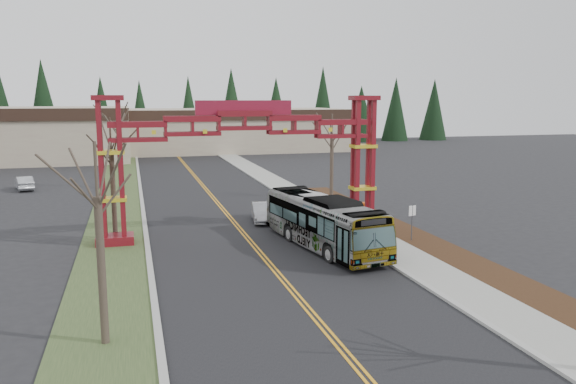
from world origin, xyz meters
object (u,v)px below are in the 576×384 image
object	(u,v)px
gateway_arch	(244,143)
street_sign	(412,216)
retail_building_east	(231,129)
bare_tree_right_far	(332,139)
transit_bus	(323,222)
barrel_north	(365,210)
parked_car_far_a	(24,183)
bare_tree_median_far	(118,126)
silver_sedan	(263,212)
bare_tree_median_near	(97,198)
bare_tree_median_mid	(111,151)
barrel_south	(381,220)
barrel_mid	(359,213)

from	to	relation	value
gateway_arch	street_sign	distance (m)	11.27
retail_building_east	bare_tree_right_far	size ratio (longest dim) A/B	5.12
bare_tree_right_far	transit_bus	bearing A→B (deg)	-111.69
transit_bus	barrel_north	size ratio (longest dim) A/B	10.09
parked_car_far_a	bare_tree_median_far	bearing A→B (deg)	156.00
transit_bus	bare_tree_median_far	distance (m)	29.48
parked_car_far_a	street_sign	xyz separation A→B (m)	(26.43, -28.23, 0.98)
silver_sedan	bare_tree_right_far	bearing A→B (deg)	51.01
gateway_arch	barrel_north	xyz separation A→B (m)	(9.68, 3.40, -5.43)
parked_car_far_a	bare_tree_median_far	size ratio (longest dim) A/B	0.48
transit_bus	bare_tree_median_near	world-z (taller)	bare_tree_median_near
retail_building_east	barrel_north	world-z (taller)	retail_building_east
gateway_arch	silver_sedan	bearing A→B (deg)	62.95
bare_tree_median_mid	barrel_north	world-z (taller)	bare_tree_median_mid
gateway_arch	bare_tree_median_near	world-z (taller)	gateway_arch
silver_sedan	parked_car_far_a	bearing A→B (deg)	141.26
retail_building_east	bare_tree_right_far	bearing A→B (deg)	-90.00
parked_car_far_a	street_sign	world-z (taller)	street_sign
gateway_arch	parked_car_far_a	distance (m)	29.85
bare_tree_median_mid	barrel_south	world-z (taller)	bare_tree_median_mid
parked_car_far_a	bare_tree_median_mid	world-z (taller)	bare_tree_median_mid
bare_tree_median_near	barrel_mid	world-z (taller)	bare_tree_median_near
parked_car_far_a	bare_tree_median_near	world-z (taller)	bare_tree_median_near
bare_tree_right_far	parked_car_far_a	bearing A→B (deg)	155.06
bare_tree_median_mid	bare_tree_median_near	bearing A→B (deg)	-90.00
transit_bus	bare_tree_median_mid	bearing A→B (deg)	146.99
barrel_south	barrel_mid	world-z (taller)	barrel_mid
transit_bus	barrel_mid	distance (m)	8.22
silver_sedan	barrel_south	bearing A→B (deg)	-21.20
retail_building_east	transit_bus	xyz separation A→B (m)	(-6.16, -65.95, -1.97)
parked_car_far_a	bare_tree_right_far	size ratio (longest dim) A/B	0.54
street_sign	barrel_north	bearing A→B (deg)	88.66
street_sign	retail_building_east	bearing A→B (deg)	89.57
silver_sedan	barrel_mid	size ratio (longest dim) A/B	3.86
retail_building_east	street_sign	xyz separation A→B (m)	(-0.50, -66.19, -1.87)
gateway_arch	parked_car_far_a	bearing A→B (deg)	125.19
retail_building_east	barrel_mid	size ratio (longest dim) A/B	36.31
bare_tree_right_far	bare_tree_median_far	bearing A→B (deg)	148.26
transit_bus	bare_tree_median_near	xyz separation A→B (m)	(-11.84, -10.44, 3.79)
parked_car_far_a	bare_tree_median_mid	size ratio (longest dim) A/B	0.53
bare_tree_median_far	barrel_south	size ratio (longest dim) A/B	8.39
retail_building_east	silver_sedan	xyz separation A→B (m)	(-7.96, -57.95, -2.85)
parked_car_far_a	bare_tree_median_near	size ratio (longest dim) A/B	0.55
retail_building_east	street_sign	size ratio (longest dim) A/B	16.64
bare_tree_median_mid	bare_tree_median_far	size ratio (longest dim) A/B	0.90
bare_tree_median_near	bare_tree_median_far	bearing A→B (deg)	90.00
transit_bus	parked_car_far_a	bearing A→B (deg)	117.36
bare_tree_right_far	barrel_south	world-z (taller)	bare_tree_right_far
silver_sedan	bare_tree_median_near	size ratio (longest dim) A/B	0.56
transit_bus	bare_tree_median_far	size ratio (longest dim) A/B	1.32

